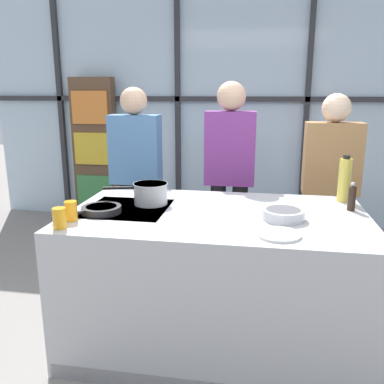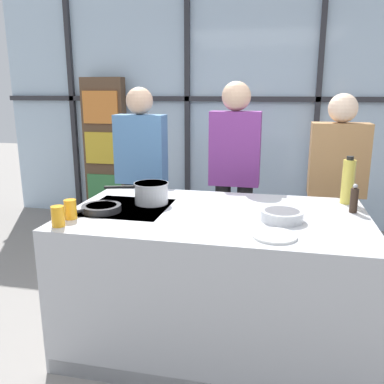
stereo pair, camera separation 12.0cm
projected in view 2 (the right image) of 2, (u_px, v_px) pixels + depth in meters
ground_plane at (214, 340)px, 2.75m from camera, size 18.00×18.00×0.00m
back_window_wall at (250, 111)px, 4.87m from camera, size 6.40×0.10×2.80m
bookshelf at (105, 150)px, 5.19m from camera, size 0.54×0.19×1.80m
demo_island at (215, 279)px, 2.64m from camera, size 1.85×1.08×0.90m
spectator_far_left at (142, 170)px, 3.63m from camera, size 0.44×0.23×1.67m
spectator_center_left at (234, 170)px, 3.45m from camera, size 0.42×0.24×1.71m
spectator_center_right at (336, 183)px, 3.30m from camera, size 0.45×0.23×1.62m
frying_pan at (100, 208)px, 2.55m from camera, size 0.33×0.38×0.04m
saucepan at (151, 193)px, 2.72m from camera, size 0.42×0.23×0.14m
white_plate at (274, 236)px, 2.11m from camera, size 0.23×0.23×0.01m
mixing_bowl at (282, 215)px, 2.37m from camera, size 0.25×0.25×0.06m
oil_bottle at (348, 181)px, 2.71m from camera, size 0.08×0.08×0.32m
pepper_grinder at (354, 200)px, 2.52m from camera, size 0.05×0.05×0.18m
juice_glass_near at (58, 216)px, 2.27m from camera, size 0.07×0.07×0.12m
juice_glass_far at (70, 209)px, 2.40m from camera, size 0.07×0.07×0.12m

